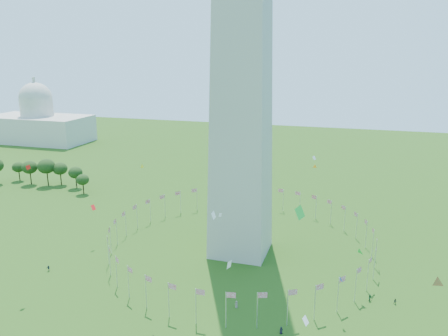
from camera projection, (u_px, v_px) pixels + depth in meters
The scene contains 4 objects.
flag_ring at pixel (241, 237), 135.88m from camera, with size 80.24×80.24×9.00m.
capitol_building at pixel (37, 109), 301.78m from camera, with size 70.00×35.00×46.00m, color beige, non-canonical shape.
kites_aloft at pixel (254, 237), 102.81m from camera, with size 99.11×84.23×35.01m.
tree_line_west at pixel (39, 174), 203.58m from camera, with size 55.05×14.97×12.52m.
Camera 1 is at (31.38, -72.05, 59.98)m, focal length 35.00 mm.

